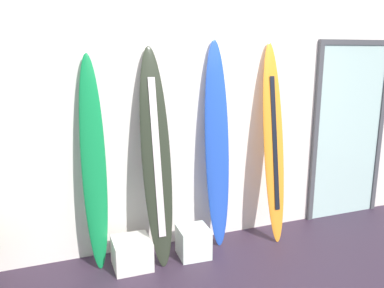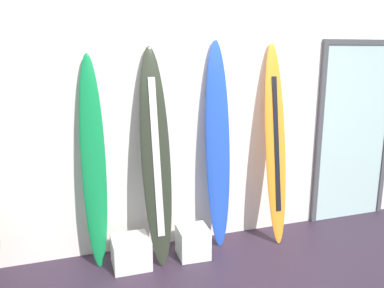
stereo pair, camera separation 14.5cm
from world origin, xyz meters
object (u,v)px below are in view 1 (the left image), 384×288
glass_door (349,128)px  surfboard_sunset (274,145)px  display_block_center (193,242)px  surfboard_cobalt (217,147)px  surfboard_emerald (94,164)px  surfboard_charcoal (156,159)px  display_block_left (132,253)px

glass_door → surfboard_sunset: bearing=-170.0°
display_block_center → surfboard_cobalt: bearing=31.2°
surfboard_cobalt → display_block_center: 1.02m
display_block_center → glass_door: glass_door is taller
surfboard_cobalt → glass_door: (1.87, 0.14, 0.05)m
surfboard_emerald → surfboard_charcoal: bearing=-8.3°
surfboard_emerald → display_block_center: (0.94, -0.19, -0.88)m
surfboard_emerald → surfboard_sunset: 1.94m
surfboard_sunset → display_block_center: bearing=-172.4°
surfboard_cobalt → surfboard_sunset: 0.65m
surfboard_emerald → surfboard_charcoal: 0.60m
surfboard_sunset → glass_door: bearing=10.0°
surfboard_charcoal → surfboard_cobalt: bearing=8.7°
display_block_left → glass_door: (2.87, 0.34, 1.00)m
surfboard_charcoal → display_block_left: size_ratio=5.84×
surfboard_cobalt → display_block_left: 1.39m
display_block_left → glass_door: 3.05m
surfboard_emerald → surfboard_cobalt: 1.29m
surfboard_charcoal → glass_door: size_ratio=0.96×
surfboard_cobalt → surfboard_sunset: bearing=-6.9°
glass_door → display_block_left: bearing=-173.3°
surfboard_charcoal → display_block_center: (0.35, -0.10, -0.90)m
surfboard_cobalt → display_block_left: bearing=-168.6°
surfboard_emerald → display_block_center: size_ratio=6.40×
surfboard_emerald → surfboard_charcoal: surfboard_charcoal is taller
surfboard_emerald → surfboard_cobalt: size_ratio=0.94×
display_block_left → display_block_center: size_ratio=1.13×
display_block_left → display_block_center: (0.65, -0.01, 0.01)m
surfboard_emerald → surfboard_sunset: (1.94, -0.06, 0.04)m
surfboard_cobalt → display_block_center: (-0.35, -0.21, -0.93)m
display_block_center → display_block_left: bearing=179.0°
surfboard_sunset → glass_door: size_ratio=0.99×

